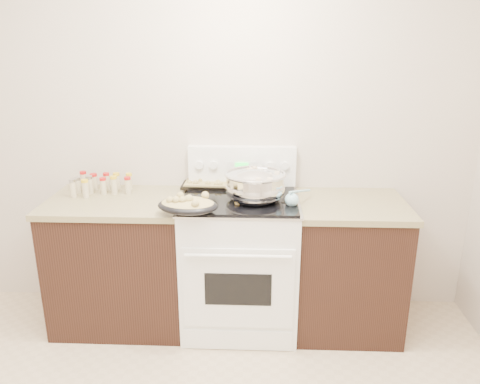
{
  "coord_description": "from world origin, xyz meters",
  "views": [
    {
      "loc": [
        0.47,
        -1.5,
        1.94
      ],
      "look_at": [
        0.35,
        1.37,
        1.0
      ],
      "focal_mm": 35.0,
      "sensor_mm": 36.0,
      "label": 1
    }
  ],
  "objects": [
    {
      "name": "room_shell",
      "position": [
        0.0,
        0.0,
        1.7
      ],
      "size": [
        4.1,
        3.6,
        2.75
      ],
      "color": "beige",
      "rests_on": "ground"
    },
    {
      "name": "mixing_bowl",
      "position": [
        0.45,
        1.39,
        1.03
      ],
      "size": [
        0.41,
        0.41,
        0.23
      ],
      "color": "silver",
      "rests_on": "kitchen_range"
    },
    {
      "name": "wooden_spoon",
      "position": [
        0.36,
        1.33,
        0.95
      ],
      "size": [
        0.16,
        0.23,
        0.04
      ],
      "color": "tan",
      "rests_on": "kitchen_range"
    },
    {
      "name": "roasting_pan",
      "position": [
        0.04,
        1.14,
        0.99
      ],
      "size": [
        0.41,
        0.31,
        0.11
      ],
      "color": "black",
      "rests_on": "kitchen_range"
    },
    {
      "name": "kitchen_range",
      "position": [
        0.35,
        1.42,
        0.49
      ],
      "size": [
        0.78,
        0.73,
        1.22
      ],
      "color": "white",
      "rests_on": "ground"
    },
    {
      "name": "blue_ladle",
      "position": [
        0.69,
        1.31,
        0.98
      ],
      "size": [
        0.18,
        0.26,
        0.11
      ],
      "color": "#93C7DB",
      "rests_on": "kitchen_range"
    },
    {
      "name": "counter_left",
      "position": [
        -0.48,
        1.43,
        0.46
      ],
      "size": [
        0.93,
        0.67,
        0.92
      ],
      "color": "black",
      "rests_on": "ground"
    },
    {
      "name": "spice_jars",
      "position": [
        -0.63,
        1.56,
        0.98
      ],
      "size": [
        0.4,
        0.23,
        0.13
      ],
      "color": "#BFB28C",
      "rests_on": "counter_left"
    },
    {
      "name": "baking_sheet",
      "position": [
        0.13,
        1.7,
        0.96
      ],
      "size": [
        0.41,
        0.29,
        0.06
      ],
      "color": "black",
      "rests_on": "kitchen_range"
    },
    {
      "name": "counter_right",
      "position": [
        1.08,
        1.43,
        0.46
      ],
      "size": [
        0.73,
        0.67,
        0.92
      ],
      "color": "black",
      "rests_on": "ground"
    }
  ]
}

